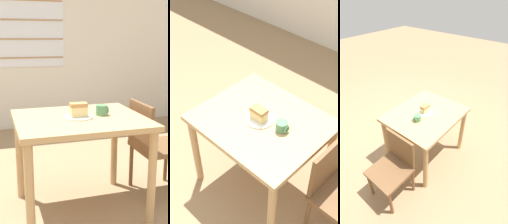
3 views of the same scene
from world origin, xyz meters
TOP-DOWN VIEW (x-y plane):
  - ground_plane at (0.00, 0.00)m, footprint 14.00×14.00m
  - dining_table_near at (0.10, 0.50)m, footprint 0.96×0.81m
  - chair_near_window at (0.79, 0.60)m, footprint 0.42×0.42m
  - plate at (0.09, 0.49)m, footprint 0.22×0.22m
  - cake_slice at (0.09, 0.49)m, footprint 0.12×0.08m
  - coffee_mug at (0.28, 0.52)m, footprint 0.10×0.09m

SIDE VIEW (x-z plane):
  - ground_plane at x=0.00m, z-range 0.00..0.00m
  - chair_near_window at x=0.79m, z-range 0.05..0.87m
  - dining_table_near at x=0.10m, z-range 0.27..1.04m
  - plate at x=0.09m, z-range 0.77..0.78m
  - coffee_mug at x=0.28m, z-range 0.77..0.85m
  - cake_slice at x=0.09m, z-range 0.78..0.89m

